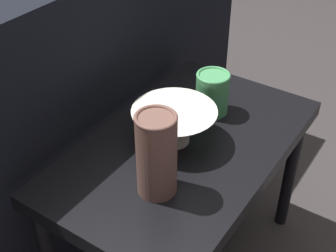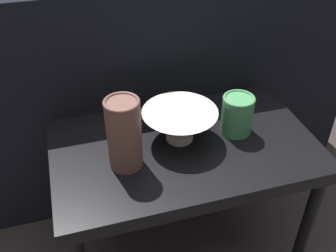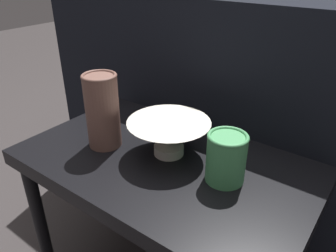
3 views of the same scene
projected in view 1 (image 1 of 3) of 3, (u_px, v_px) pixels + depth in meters
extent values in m
cube|color=black|center=(185.00, 150.00, 1.14)|extent=(0.71, 0.43, 0.04)
cylinder|color=black|center=(290.00, 173.00, 1.41)|extent=(0.04, 0.04, 0.42)
cylinder|color=black|center=(189.00, 133.00, 1.57)|extent=(0.04, 0.04, 0.42)
cube|color=black|center=(41.00, 100.00, 1.39)|extent=(1.44, 0.50, 0.80)
cylinder|color=silver|center=(174.00, 137.00, 1.13)|extent=(0.07, 0.07, 0.02)
cone|color=silver|center=(174.00, 122.00, 1.10)|extent=(0.20, 0.20, 0.07)
cylinder|color=brown|center=(156.00, 155.00, 0.94)|extent=(0.08, 0.08, 0.19)
torus|color=brown|center=(156.00, 118.00, 0.89)|extent=(0.09, 0.09, 0.01)
cylinder|color=#47995B|center=(212.00, 94.00, 1.20)|extent=(0.09, 0.09, 0.11)
torus|color=#47995B|center=(213.00, 75.00, 1.17)|extent=(0.09, 0.09, 0.01)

